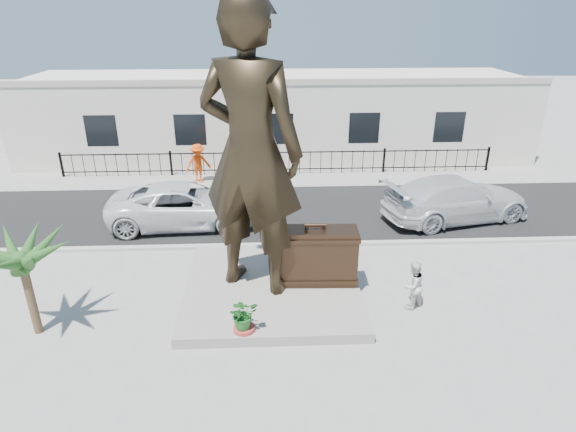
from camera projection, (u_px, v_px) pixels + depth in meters
name	position (u px, v px, depth m)	size (l,w,h in m)	color
ground	(291.00, 321.00, 13.34)	(100.00, 100.00, 0.00)	#9E9991
street	(282.00, 209.00, 20.67)	(40.00, 7.00, 0.01)	black
curb	(285.00, 245.00, 17.44)	(40.00, 0.25, 0.12)	#A5A399
far_sidewalk	(279.00, 179.00, 24.33)	(40.00, 2.50, 0.02)	#9E9991
plinth	(272.00, 287.00, 14.63)	(5.20, 5.20, 0.30)	gray
fence	(278.00, 163.00, 24.82)	(22.00, 0.10, 1.20)	black
building	(276.00, 115.00, 28.03)	(28.00, 7.00, 4.40)	silver
statue	(250.00, 152.00, 12.99)	(2.99, 1.96, 8.19)	black
suitcase	(315.00, 256.00, 14.31)	(2.50, 0.79, 1.76)	black
tourist	(413.00, 285.00, 13.65)	(0.72, 0.56, 1.47)	silver
car_white	(185.00, 205.00, 18.95)	(2.73, 5.92, 1.65)	silver
car_silver	(456.00, 199.00, 19.40)	(2.46, 6.05, 1.76)	silver
worker	(198.00, 163.00, 23.41)	(1.25, 0.72, 1.93)	#E6450C
palm_tree	(39.00, 332.00, 12.89)	(1.80, 1.80, 3.20)	#224A1B
planter	(244.00, 333.00, 12.50)	(0.56, 0.56, 0.40)	#AD342E
shrub	(243.00, 314.00, 12.25)	(0.74, 0.64, 0.83)	#1F6022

